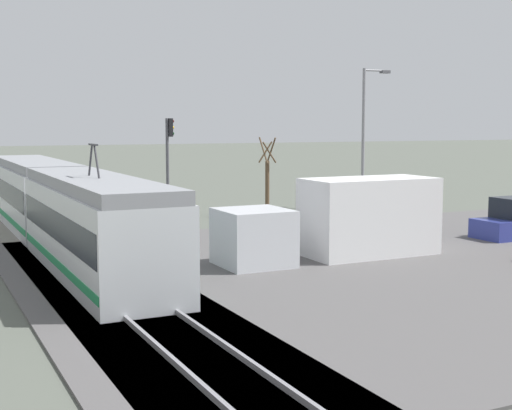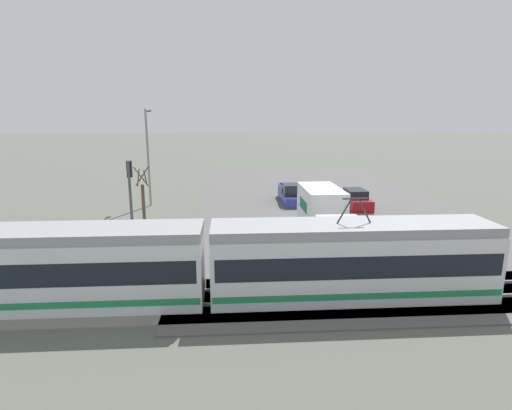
% 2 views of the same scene
% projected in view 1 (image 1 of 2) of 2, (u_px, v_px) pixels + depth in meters
% --- Properties ---
extents(rail_bed, '(68.58, 4.40, 0.22)m').
position_uv_depth(rail_bed, '(122.00, 295.00, 21.74)').
color(rail_bed, gray).
rests_on(rail_bed, ground).
extents(light_rail_tram, '(25.41, 2.83, 4.50)m').
position_uv_depth(light_rail_tram, '(60.00, 208.00, 30.26)').
color(light_rail_tram, silver).
rests_on(light_rail_tram, ground).
extents(box_truck, '(2.56, 8.96, 3.05)m').
position_uv_depth(box_truck, '(343.00, 221.00, 27.72)').
color(box_truck, silver).
rests_on(box_truck, ground).
extents(traffic_light_pole, '(0.28, 0.47, 5.55)m').
position_uv_depth(traffic_light_pole, '(169.00, 156.00, 37.11)').
color(traffic_light_pole, '#47474C').
rests_on(traffic_light_pole, ground).
extents(street_tree, '(1.07, 0.89, 4.51)m').
position_uv_depth(street_tree, '(267.00, 181.00, 40.50)').
color(street_tree, brown).
rests_on(street_tree, ground).
extents(street_lamp_near_crossing, '(0.36, 1.95, 8.66)m').
position_uv_depth(street_lamp_near_crossing, '(366.00, 129.00, 44.15)').
color(street_lamp_near_crossing, gray).
rests_on(street_lamp_near_crossing, ground).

